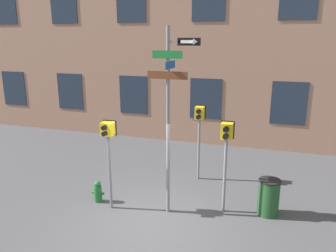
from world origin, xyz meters
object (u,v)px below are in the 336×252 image
street_sign_pole (170,108)px  trash_bin (269,197)px  pedestrian_signal_right (226,142)px  pedestrian_signal_left (108,141)px  fire_hydrant (98,192)px  pedestrian_signal_across (199,123)px

street_sign_pole → trash_bin: (2.56, 0.69, -2.43)m
street_sign_pole → pedestrian_signal_right: bearing=18.9°
pedestrian_signal_left → trash_bin: (4.20, 0.97, -1.46)m
pedestrian_signal_left → fire_hydrant: (-0.54, 0.23, -1.66)m
fire_hydrant → trash_bin: bearing=9.0°
pedestrian_signal_right → pedestrian_signal_across: size_ratio=1.01×
street_sign_pole → pedestrian_signal_left: 1.92m
trash_bin → pedestrian_signal_right: bearing=-169.5°
street_sign_pole → pedestrian_signal_across: street_sign_pole is taller
pedestrian_signal_left → pedestrian_signal_across: (1.89, 2.68, -0.00)m
street_sign_pole → pedestrian_signal_right: street_sign_pole is taller
fire_hydrant → street_sign_pole: bearing=1.4°
street_sign_pole → trash_bin: 3.59m
pedestrian_signal_left → trash_bin: 4.55m
street_sign_pole → fire_hydrant: (-2.17, -0.05, -2.62)m
street_sign_pole → pedestrian_signal_right: (1.39, 0.48, -0.94)m
pedestrian_signal_right → pedestrian_signal_across: bearing=120.6°
pedestrian_signal_across → trash_bin: pedestrian_signal_across is taller
street_sign_pole → trash_bin: street_sign_pole is taller
pedestrian_signal_left → trash_bin: pedestrian_signal_left is taller
pedestrian_signal_right → trash_bin: (1.17, 0.22, -1.49)m
pedestrian_signal_across → street_sign_pole: bearing=-96.1°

